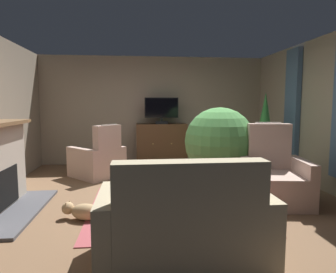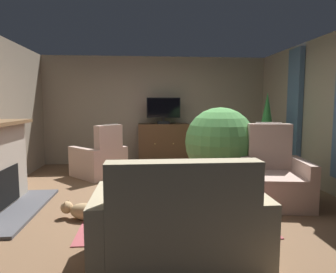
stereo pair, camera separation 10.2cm
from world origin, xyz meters
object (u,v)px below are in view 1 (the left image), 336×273
Objects in this scene: tv_cabinet at (161,145)px; television at (161,110)px; coffee_table at (183,181)px; potted_plant_on_hearth_side at (219,143)px; sofa_floral at (184,227)px; tv_remote at (167,177)px; armchair_facing_sofa at (273,179)px; cat at (83,211)px; armchair_beside_cabinet at (98,161)px; potted_plant_small_fern_corner at (265,131)px.

tv_cabinet is 0.84m from television.
potted_plant_on_hearth_side is at bearing 52.87° from coffee_table.
sofa_floral reaches higher than tv_cabinet.
coffee_table is 6.01× the size of tv_remote.
cat is at bearing -171.22° from armchair_facing_sofa.
tv_cabinet is 1.67× the size of cat.
armchair_facing_sofa is (1.57, 1.55, 0.02)m from sofa_floral.
potted_plant_on_hearth_side is at bearing -26.78° from armchair_beside_cabinet.
television is at bearing 87.88° from sofa_floral.
coffee_table is 0.23m from tv_remote.
tv_cabinet reaches higher than cat.
potted_plant_on_hearth_side is 2.48m from cat.
armchair_facing_sofa is at bearing -52.31° from potted_plant_on_hearth_side.
cat is at bearing -98.12° from tv_remote.
armchair_facing_sofa is at bearing -108.42° from potted_plant_small_fern_corner.
armchair_beside_cabinet is 1.70× the size of cat.
tv_remote is (-0.18, -3.16, 0.01)m from tv_cabinet.
armchair_facing_sofa is 2.71m from cat.
potted_plant_small_fern_corner is (1.89, -1.40, -0.39)m from television.
television is at bearing 90.68° from coffee_table.
television reaches higher than sofa_floral.
potted_plant_small_fern_corner is 3.74m from cat.
tv_remote is at bearing -61.45° from armchair_beside_cabinet.
cat is (-2.67, -0.41, -0.25)m from armchair_facing_sofa.
television is 0.76× the size of coffee_table.
coffee_table is (0.04, -3.13, -0.05)m from tv_cabinet.
coffee_table is at bearing -127.13° from potted_plant_on_hearth_side.
potted_plant_on_hearth_side is (0.81, -2.06, -0.53)m from television.
sofa_floral is 1.32× the size of armchair_facing_sofa.
tv_remote is (-0.18, -3.10, -0.83)m from television.
tv_remote is 0.12× the size of potted_plant_on_hearth_side.
armchair_facing_sofa is at bearing -63.53° from television.
cat is at bearing -111.12° from television.
sofa_floral is (-0.16, -4.39, -0.98)m from television.
tv_cabinet is 1.01× the size of armchair_facing_sofa.
television is 0.67× the size of armchair_facing_sofa.
tv_remote is at bearing -140.58° from potted_plant_small_fern_corner.
potted_plant_small_fern_corner is at bearing -7.54° from armchair_beside_cabinet.
television is at bearing 35.82° from armchair_beside_cabinet.
television is at bearing 116.47° from armchair_facing_sofa.
tv_remote reaches higher than cat.
tv_remote is 0.11× the size of sofa_floral.
tv_remote is 0.14× the size of armchair_beside_cabinet.
television reaches higher than armchair_beside_cabinet.
coffee_table is at bearing -89.33° from tv_cabinet.
armchair_facing_sofa is at bearing 44.56° from sofa_floral.
potted_plant_small_fern_corner reaches higher than tv_remote.
potted_plant_small_fern_corner reaches higher than armchair_beside_cabinet.
potted_plant_on_hearth_side is (2.15, -1.09, 0.46)m from armchair_beside_cabinet.
armchair_beside_cabinet is (-1.18, 3.42, -0.01)m from sofa_floral.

